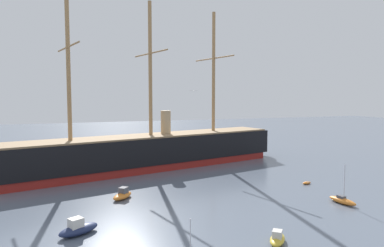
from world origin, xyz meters
name	(u,v)px	position (x,y,z in m)	size (l,w,h in m)	color
tall_ship	(151,151)	(-3.44, 57.25, 3.83)	(71.99, 23.43, 35.13)	maroon
motorboat_near_centre	(277,239)	(0.02, 15.71, 0.52)	(3.46, 3.60, 1.48)	gold
motorboat_mid_left	(78,229)	(-19.49, 25.46, 0.69)	(5.02, 3.86, 1.95)	#1E284C
sailboat_mid_right	(342,200)	(16.65, 23.90, 0.49)	(1.86, 4.58, 5.80)	orange
motorboat_alongside_bow	(123,195)	(-12.70, 37.30, 0.60)	(4.01, 4.12, 1.71)	orange
dinghy_alongside_stern	(307,183)	(19.16, 34.80, 0.22)	(1.92, 1.08, 0.43)	orange
dinghy_far_left	(26,180)	(-27.52, 54.13, 0.33)	(2.99, 2.63, 0.66)	orange
motorboat_distant_centre	(170,159)	(2.72, 64.00, 0.59)	(4.12, 3.81, 1.67)	#7FB2D6
seagull_in_flight	(194,91)	(-3.82, 30.46, 16.19)	(1.07, 0.44, 0.13)	silver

